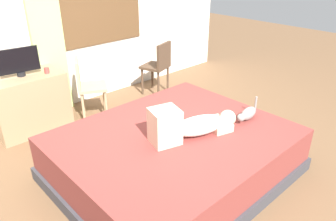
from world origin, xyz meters
TOP-DOWN VIEW (x-y plane):
  - ground_plane at (0.00, 0.00)m, footprint 16.00×16.00m
  - back_wall_with_window at (0.02, 2.43)m, footprint 6.40×0.14m
  - bed at (-0.03, 0.03)m, footprint 2.26×1.87m
  - person_lying at (0.06, -0.10)m, footprint 0.94×0.48m
  - cat at (0.75, -0.28)m, footprint 0.36×0.13m
  - desk at (-0.71, 2.03)m, footprint 0.90×0.56m
  - tv_monitor at (-0.73, 2.03)m, footprint 0.48×0.10m
  - cup at (-0.46, 1.91)m, footprint 0.06×0.06m
  - chair_by_desk at (-0.00, 1.78)m, footprint 0.51×0.51m
  - chair_spare at (1.28, 1.76)m, footprint 0.48×0.48m
  - curtain_left at (-0.22, 2.31)m, footprint 0.44×0.06m

SIDE VIEW (x-z plane):
  - ground_plane at x=0.00m, z-range 0.00..0.00m
  - bed at x=-0.03m, z-range 0.00..0.49m
  - desk at x=-0.71m, z-range 0.00..0.74m
  - chair_by_desk at x=0.00m, z-range 0.08..0.94m
  - chair_spare at x=1.28m, z-range 0.08..0.94m
  - cat at x=0.75m, z-range 0.46..0.67m
  - person_lying at x=0.06m, z-range 0.44..0.78m
  - cup at x=-0.46m, z-range 0.74..0.82m
  - tv_monitor at x=-0.73m, z-range 0.75..1.10m
  - curtain_left at x=-0.22m, z-range 0.00..2.62m
  - back_wall_with_window at x=0.02m, z-range 0.00..2.90m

